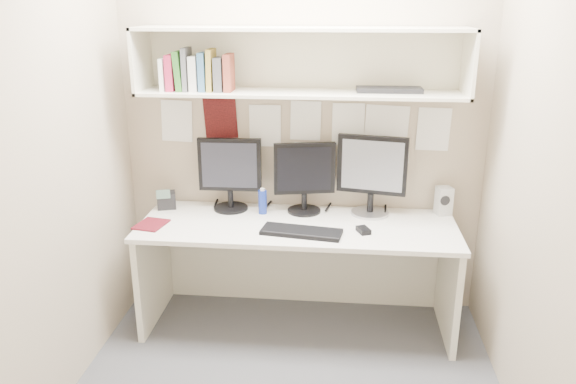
# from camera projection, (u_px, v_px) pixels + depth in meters

# --- Properties ---
(wall_back) EXTENTS (2.40, 0.02, 2.60)m
(wall_back) POSITION_uv_depth(u_px,v_px,m) (303.00, 123.00, 3.70)
(wall_back) COLOR tan
(wall_back) RESTS_ON ground
(wall_front) EXTENTS (2.40, 0.02, 2.60)m
(wall_front) POSITION_uv_depth(u_px,v_px,m) (257.00, 249.00, 1.82)
(wall_front) COLOR tan
(wall_front) RESTS_ON ground
(wall_left) EXTENTS (0.02, 2.00, 2.60)m
(wall_left) POSITION_uv_depth(u_px,v_px,m) (55.00, 158.00, 2.87)
(wall_left) COLOR tan
(wall_left) RESTS_ON ground
(wall_right) EXTENTS (0.02, 2.00, 2.60)m
(wall_right) POSITION_uv_depth(u_px,v_px,m) (540.00, 171.00, 2.65)
(wall_right) COLOR tan
(wall_right) RESTS_ON ground
(desk) EXTENTS (2.00, 0.70, 0.73)m
(desk) POSITION_uv_depth(u_px,v_px,m) (297.00, 275.00, 3.67)
(desk) COLOR silver
(desk) RESTS_ON floor
(overhead_hutch) EXTENTS (2.00, 0.38, 0.40)m
(overhead_hutch) POSITION_uv_depth(u_px,v_px,m) (301.00, 61.00, 3.44)
(overhead_hutch) COLOR beige
(overhead_hutch) RESTS_ON wall_back
(pinned_papers) EXTENTS (1.92, 0.01, 0.48)m
(pinned_papers) POSITION_uv_depth(u_px,v_px,m) (302.00, 131.00, 3.71)
(pinned_papers) COLOR white
(pinned_papers) RESTS_ON wall_back
(monitor_left) EXTENTS (0.42, 0.23, 0.49)m
(monitor_left) POSITION_uv_depth(u_px,v_px,m) (230.00, 171.00, 3.72)
(monitor_left) COLOR black
(monitor_left) RESTS_ON desk
(monitor_center) EXTENTS (0.40, 0.22, 0.47)m
(monitor_center) POSITION_uv_depth(u_px,v_px,m) (304.00, 175.00, 3.68)
(monitor_center) COLOR black
(monitor_center) RESTS_ON desk
(monitor_right) EXTENTS (0.45, 0.25, 0.53)m
(monitor_right) POSITION_uv_depth(u_px,v_px,m) (372.00, 173.00, 3.63)
(monitor_right) COLOR #A5A5AA
(monitor_right) RESTS_ON desk
(keyboard) EXTENTS (0.51, 0.24, 0.02)m
(keyboard) POSITION_uv_depth(u_px,v_px,m) (301.00, 232.00, 3.39)
(keyboard) COLOR black
(keyboard) RESTS_ON desk
(mouse) EXTENTS (0.10, 0.12, 0.03)m
(mouse) POSITION_uv_depth(u_px,v_px,m) (363.00, 230.00, 3.41)
(mouse) COLOR black
(mouse) RESTS_ON desk
(speaker) EXTENTS (0.11, 0.12, 0.19)m
(speaker) POSITION_uv_depth(u_px,v_px,m) (444.00, 201.00, 3.68)
(speaker) COLOR #B7B7B2
(speaker) RESTS_ON desk
(blue_bottle) EXTENTS (0.06, 0.06, 0.17)m
(blue_bottle) POSITION_uv_depth(u_px,v_px,m) (263.00, 202.00, 3.70)
(blue_bottle) COLOR navy
(blue_bottle) RESTS_ON desk
(maroon_notebook) EXTENTS (0.20, 0.23, 0.01)m
(maroon_notebook) POSITION_uv_depth(u_px,v_px,m) (151.00, 224.00, 3.52)
(maroon_notebook) COLOR #530E17
(maroon_notebook) RESTS_ON desk
(desk_phone) EXTENTS (0.15, 0.14, 0.15)m
(desk_phone) POSITION_uv_depth(u_px,v_px,m) (166.00, 200.00, 3.80)
(desk_phone) COLOR black
(desk_phone) RESTS_ON desk
(book_stack) EXTENTS (0.44, 0.16, 0.26)m
(book_stack) POSITION_uv_depth(u_px,v_px,m) (198.00, 72.00, 3.43)
(book_stack) COLOR silver
(book_stack) RESTS_ON overhead_hutch
(hutch_tray) EXTENTS (0.40, 0.16, 0.03)m
(hutch_tray) POSITION_uv_depth(u_px,v_px,m) (389.00, 90.00, 3.41)
(hutch_tray) COLOR black
(hutch_tray) RESTS_ON overhead_hutch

